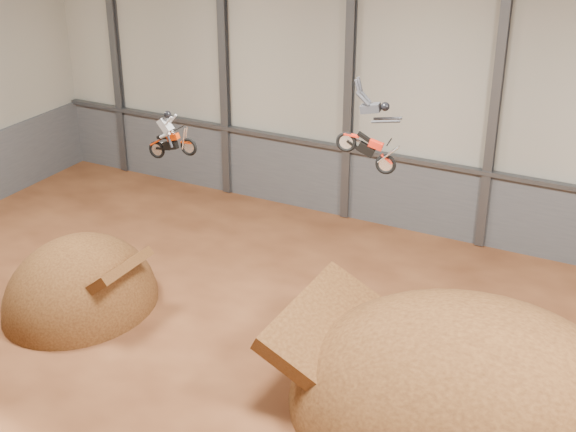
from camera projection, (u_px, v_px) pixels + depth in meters
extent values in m
plane|color=#522915|center=(255.00, 408.00, 25.86)|extent=(40.00, 40.00, 0.00)
cube|color=#A4A091|center=(422.00, 85.00, 34.98)|extent=(40.00, 0.10, 14.00)
cube|color=#515358|center=(413.00, 196.00, 37.11)|extent=(39.80, 0.18, 3.50)
cube|color=#47494F|center=(414.00, 160.00, 36.23)|extent=(39.80, 0.35, 0.20)
cube|color=#47494F|center=(115.00, 45.00, 41.79)|extent=(0.40, 0.36, 13.90)
cube|color=#47494F|center=(224.00, 60.00, 39.00)|extent=(0.40, 0.36, 13.90)
cube|color=#47494F|center=(350.00, 76.00, 36.21)|extent=(0.40, 0.36, 13.90)
cube|color=#47494F|center=(496.00, 96.00, 33.43)|extent=(0.40, 0.36, 13.90)
ellipsoid|color=#402310|center=(82.00, 305.00, 31.62)|extent=(5.66, 6.53, 5.66)
ellipsoid|color=#402310|center=(468.00, 413.00, 25.63)|extent=(11.80, 10.44, 6.81)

